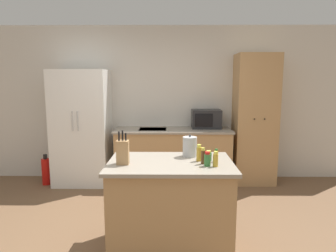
# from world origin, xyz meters

# --- Properties ---
(ground_plane) EXTENTS (14.00, 14.00, 0.00)m
(ground_plane) POSITION_xyz_m (0.00, 0.00, 0.00)
(ground_plane) COLOR brown
(wall_back) EXTENTS (7.20, 0.06, 2.60)m
(wall_back) POSITION_xyz_m (0.00, 2.33, 1.30)
(wall_back) COLOR beige
(wall_back) RESTS_ON ground_plane
(refrigerator) EXTENTS (0.88, 0.66, 1.86)m
(refrigerator) POSITION_xyz_m (-1.15, 1.98, 0.93)
(refrigerator) COLOR white
(refrigerator) RESTS_ON ground_plane
(back_counter) EXTENTS (1.90, 0.64, 0.91)m
(back_counter) POSITION_xyz_m (0.35, 2.00, 0.46)
(back_counter) COLOR tan
(back_counter) RESTS_ON ground_plane
(pantry_cabinet) EXTENTS (0.66, 0.54, 2.12)m
(pantry_cabinet) POSITION_xyz_m (1.68, 2.04, 1.06)
(pantry_cabinet) COLOR tan
(pantry_cabinet) RESTS_ON ground_plane
(kitchen_island) EXTENTS (1.22, 0.80, 0.91)m
(kitchen_island) POSITION_xyz_m (0.30, -0.00, 0.46)
(kitchen_island) COLOR tan
(kitchen_island) RESTS_ON ground_plane
(microwave) EXTENTS (0.48, 0.34, 0.31)m
(microwave) POSITION_xyz_m (0.90, 2.11, 1.06)
(microwave) COLOR #232326
(microwave) RESTS_ON back_counter
(knife_block) EXTENTS (0.11, 0.09, 0.32)m
(knife_block) POSITION_xyz_m (-0.14, -0.09, 1.03)
(knife_block) COLOR tan
(knife_block) RESTS_ON kitchen_island
(spice_bottle_tall_dark) EXTENTS (0.05, 0.05, 0.14)m
(spice_bottle_tall_dark) POSITION_xyz_m (0.72, -0.16, 0.98)
(spice_bottle_tall_dark) COLOR gold
(spice_bottle_tall_dark) RESTS_ON kitchen_island
(spice_bottle_short_red) EXTENTS (0.05, 0.05, 0.17)m
(spice_bottle_short_red) POSITION_xyz_m (0.59, 0.03, 0.99)
(spice_bottle_short_red) COLOR gold
(spice_bottle_short_red) RESTS_ON kitchen_island
(spice_bottle_amber_oil) EXTENTS (0.04, 0.04, 0.16)m
(spice_bottle_amber_oil) POSITION_xyz_m (0.62, -0.07, 0.99)
(spice_bottle_amber_oil) COLOR #563319
(spice_bottle_amber_oil) RESTS_ON kitchen_island
(spice_bottle_green_herb) EXTENTS (0.06, 0.06, 0.14)m
(spice_bottle_green_herb) POSITION_xyz_m (0.65, -0.14, 0.98)
(spice_bottle_green_herb) COLOR #337033
(spice_bottle_green_herb) RESTS_ON kitchen_island
(spice_bottle_pale_salt) EXTENTS (0.06, 0.06, 0.10)m
(spice_bottle_pale_salt) POSITION_xyz_m (0.68, 0.04, 0.96)
(spice_bottle_pale_salt) COLOR #337033
(spice_bottle_pale_salt) RESTS_ON kitchen_island
(spice_bottle_orange_cap) EXTENTS (0.04, 0.04, 0.13)m
(spice_bottle_orange_cap) POSITION_xyz_m (0.75, 0.01, 0.97)
(spice_bottle_orange_cap) COLOR orange
(spice_bottle_orange_cap) RESTS_ON kitchen_island
(kettle) EXTENTS (0.15, 0.15, 0.23)m
(kettle) POSITION_xyz_m (0.51, 0.21, 1.02)
(kettle) COLOR #B2B5B7
(kettle) RESTS_ON kitchen_island
(fire_extinguisher) EXTENTS (0.14, 0.14, 0.50)m
(fire_extinguisher) POSITION_xyz_m (-1.74, 1.88, 0.22)
(fire_extinguisher) COLOR red
(fire_extinguisher) RESTS_ON ground_plane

